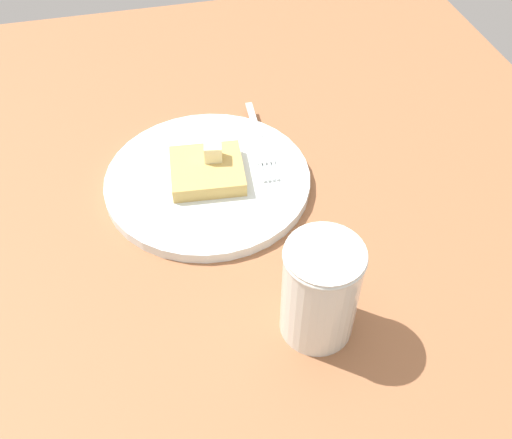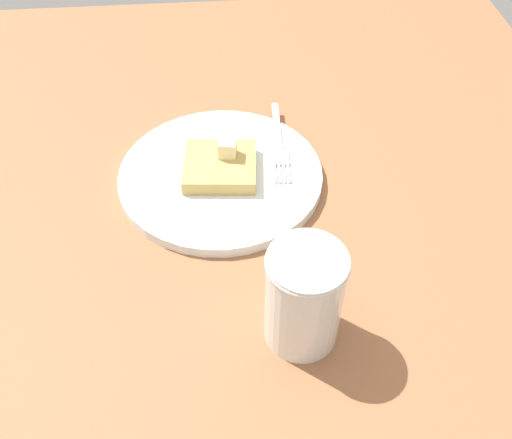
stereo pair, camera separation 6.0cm
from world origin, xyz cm
name	(u,v)px [view 2 (the right image)]	position (x,y,z in cm)	size (l,w,h in cm)	color
table_surface	(231,200)	(0.00, 0.00, 1.23)	(100.13, 100.13, 2.46)	#925C3A
plate	(221,175)	(-1.03, 2.47, 3.24)	(25.17, 25.17, 1.36)	white
toast_slice_center	(220,166)	(-1.03, 2.47, 4.72)	(8.70, 8.30, 1.81)	tan
butter_pat_primary	(225,149)	(-0.25, 3.43, 6.69)	(2.12, 1.90, 2.12)	beige
fork	(279,146)	(6.70, 6.56, 4.00)	(2.39, 16.05, 0.36)	silver
syrup_jar	(304,301)	(5.75, -20.09, 7.74)	(7.41, 7.41, 11.34)	#5C2810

